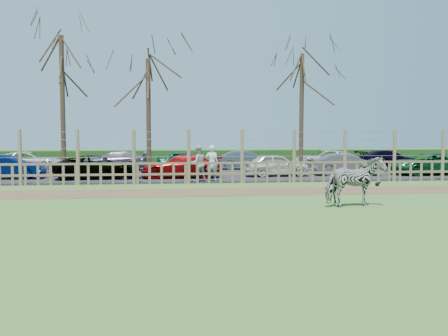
{
  "coord_description": "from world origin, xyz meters",
  "views": [
    {
      "loc": [
        -1.07,
        -15.07,
        2.34
      ],
      "look_at": [
        1.0,
        2.5,
        1.1
      ],
      "focal_mm": 40.0,
      "sensor_mm": 36.0,
      "label": 1
    }
  ],
  "objects": [
    {
      "name": "car_1",
      "position": [
        -9.04,
        11.11,
        0.64
      ],
      "size": [
        3.65,
        1.28,
        1.2
      ],
      "primitive_type": "imported",
      "rotation": [
        0.0,
        0.0,
        1.57
      ],
      "color": "#02124D",
      "rests_on": "asphalt"
    },
    {
      "name": "dirt_strip",
      "position": [
        0.0,
        4.5,
        0.01
      ],
      "size": [
        34.0,
        2.8,
        0.01
      ],
      "primitive_type": "cube",
      "color": "brown",
      "rests_on": "ground"
    },
    {
      "name": "car_12",
      "position": [
        9.23,
        16.33,
        0.64
      ],
      "size": [
        4.36,
        2.08,
        1.2
      ],
      "primitive_type": "imported",
      "rotation": [
        0.0,
        0.0,
        4.69
      ],
      "color": "silver",
      "rests_on": "asphalt"
    },
    {
      "name": "hedge",
      "position": [
        0.0,
        21.5,
        0.55
      ],
      "size": [
        46.0,
        2.0,
        1.1
      ],
      "primitive_type": "cube",
      "color": "#1E4716",
      "rests_on": "ground"
    },
    {
      "name": "car_13",
      "position": [
        13.25,
        15.61,
        0.64
      ],
      "size": [
        4.24,
        1.97,
        1.2
      ],
      "primitive_type": "imported",
      "rotation": [
        0.0,
        0.0,
        1.64
      ],
      "color": "black",
      "rests_on": "asphalt"
    },
    {
      "name": "car_5",
      "position": [
        8.8,
        11.18,
        0.64
      ],
      "size": [
        3.76,
        1.67,
        1.2
      ],
      "primitive_type": "imported",
      "rotation": [
        0.0,
        0.0,
        1.46
      ],
      "color": "#5F5667",
      "rests_on": "asphalt"
    },
    {
      "name": "car_9",
      "position": [
        -4.24,
        16.39,
        0.64
      ],
      "size": [
        4.19,
        1.83,
        1.2
      ],
      "primitive_type": "imported",
      "rotation": [
        0.0,
        0.0,
        4.75
      ],
      "color": "slate",
      "rests_on": "asphalt"
    },
    {
      "name": "tree_right",
      "position": [
        7.0,
        14.0,
        5.24
      ],
      "size": [
        4.8,
        4.8,
        7.35
      ],
      "color": "#3D2B1E",
      "rests_on": "ground"
    },
    {
      "name": "car_11",
      "position": [
        4.06,
        16.32,
        0.64
      ],
      "size": [
        3.73,
        1.57,
        1.2
      ],
      "primitive_type": "imported",
      "rotation": [
        0.0,
        0.0,
        1.49
      ],
      "color": "#4C5866",
      "rests_on": "asphalt"
    },
    {
      "name": "car_6",
      "position": [
        13.4,
        10.99,
        0.64
      ],
      "size": [
        4.42,
        2.23,
        1.2
      ],
      "primitive_type": "imported",
      "rotation": [
        0.0,
        0.0,
        4.77
      ],
      "color": "#0F5527",
      "rests_on": "asphalt"
    },
    {
      "name": "car_10",
      "position": [
        0.14,
        15.72,
        0.64
      ],
      "size": [
        3.62,
        1.68,
        1.2
      ],
      "primitive_type": "imported",
      "rotation": [
        0.0,
        0.0,
        1.65
      ],
      "color": "#0F5131",
      "rests_on": "asphalt"
    },
    {
      "name": "zebra",
      "position": [
        4.9,
        0.06,
        0.8
      ],
      "size": [
        2.05,
        1.27,
        1.61
      ],
      "primitive_type": "imported",
      "rotation": [
        0.0,
        0.0,
        1.8
      ],
      "color": "gray",
      "rests_on": "ground"
    },
    {
      "name": "tree_left",
      "position": [
        -6.5,
        12.5,
        5.62
      ],
      "size": [
        4.8,
        4.8,
        7.88
      ],
      "color": "#3D2B1E",
      "rests_on": "ground"
    },
    {
      "name": "asphalt",
      "position": [
        0.0,
        14.5,
        0.02
      ],
      "size": [
        44.0,
        13.0,
        0.04
      ],
      "primitive_type": "cube",
      "color": "#232326",
      "rests_on": "ground"
    },
    {
      "name": "tree_mid",
      "position": [
        -2.0,
        13.5,
        4.87
      ],
      "size": [
        4.8,
        4.8,
        6.83
      ],
      "color": "#3D2B1E",
      "rests_on": "ground"
    },
    {
      "name": "visitor_b",
      "position": [
        0.45,
        8.56,
        0.9
      ],
      "size": [
        1.01,
        0.9,
        1.72
      ],
      "primitive_type": "imported",
      "rotation": [
        0.0,
        0.0,
        3.49
      ],
      "color": "#BEB6C1",
      "rests_on": "asphalt"
    },
    {
      "name": "ground",
      "position": [
        0.0,
        0.0,
        0.0
      ],
      "size": [
        120.0,
        120.0,
        0.0
      ],
      "primitive_type": "plane",
      "color": "olive",
      "rests_on": "ground"
    },
    {
      "name": "crow",
      "position": [
        8.23,
        5.89,
        0.1
      ],
      "size": [
        0.25,
        0.18,
        0.2
      ],
      "color": "black",
      "rests_on": "ground"
    },
    {
      "name": "visitor_a",
      "position": [
        1.14,
        8.71,
        0.9
      ],
      "size": [
        0.71,
        0.55,
        1.72
      ],
      "primitive_type": "imported",
      "rotation": [
        0.0,
        0.0,
        2.91
      ],
      "color": "silver",
      "rests_on": "asphalt"
    },
    {
      "name": "car_3",
      "position": [
        -0.26,
        10.64,
        0.64
      ],
      "size": [
        4.14,
        1.68,
        1.2
      ],
      "primitive_type": "imported",
      "rotation": [
        0.0,
        0.0,
        4.71
      ],
      "color": "#970A0B",
      "rests_on": "asphalt"
    },
    {
      "name": "car_8",
      "position": [
        -9.2,
        15.92,
        0.64
      ],
      "size": [
        4.33,
        2.01,
        1.2
      ],
      "primitive_type": "imported",
      "rotation": [
        0.0,
        0.0,
        1.57
      ],
      "color": "silver",
      "rests_on": "asphalt"
    },
    {
      "name": "car_2",
      "position": [
        -4.5,
        10.67,
        0.64
      ],
      "size": [
        4.48,
        2.37,
        1.2
      ],
      "primitive_type": "imported",
      "rotation": [
        0.0,
        0.0,
        1.66
      ],
      "color": "black",
      "rests_on": "asphalt"
    },
    {
      "name": "car_4",
      "position": [
        4.84,
        11.07,
        0.64
      ],
      "size": [
        3.63,
        1.7,
        1.2
      ],
      "primitive_type": "imported",
      "rotation": [
        0.0,
        0.0,
        1.65
      ],
      "color": "silver",
      "rests_on": "asphalt"
    },
    {
      "name": "fence",
      "position": [
        0.0,
        8.0,
        0.8
      ],
      "size": [
        30.16,
        0.16,
        2.5
      ],
      "color": "brown",
      "rests_on": "ground"
    }
  ]
}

